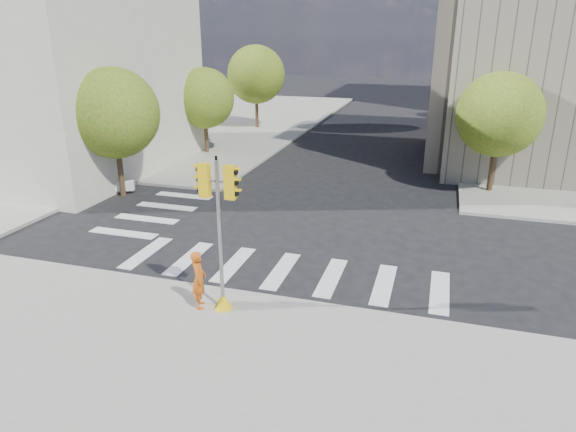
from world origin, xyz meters
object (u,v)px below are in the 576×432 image
object	(u,v)px
traffic_signal	(220,247)
planter_wall	(74,187)
lamp_far	(489,76)
lamp_near	(504,95)
photographer	(199,280)

from	to	relation	value
traffic_signal	planter_wall	bearing A→B (deg)	143.41
lamp_far	planter_wall	distance (m)	32.57
lamp_near	traffic_signal	world-z (taller)	lamp_near
traffic_signal	planter_wall	world-z (taller)	traffic_signal
lamp_far	photographer	distance (m)	34.85
planter_wall	lamp_far	bearing A→B (deg)	26.21
lamp_near	photographer	distance (m)	21.85
planter_wall	lamp_near	bearing A→B (deg)	3.42
photographer	planter_wall	size ratio (longest dim) A/B	0.30
lamp_far	planter_wall	xyz separation A→B (m)	(-21.00, -24.54, -4.18)
lamp_near	photographer	size ratio (longest dim) A/B	4.51
traffic_signal	photographer	distance (m)	1.29
photographer	planter_wall	world-z (taller)	photographer
lamp_near	planter_wall	world-z (taller)	lamp_near
lamp_far	traffic_signal	size ratio (longest dim) A/B	1.74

